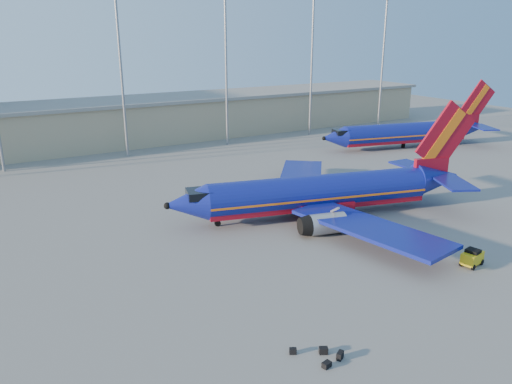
% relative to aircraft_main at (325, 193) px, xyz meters
% --- Properties ---
extents(ground, '(220.00, 220.00, 0.00)m').
position_rel_aircraft_main_xyz_m(ground, '(-6.67, -4.27, -2.82)').
color(ground, slate).
rests_on(ground, ground).
extents(terminal_building, '(122.00, 16.00, 8.50)m').
position_rel_aircraft_main_xyz_m(terminal_building, '(3.33, 53.73, 1.49)').
color(terminal_building, '#9C8B6B').
rests_on(terminal_building, ground).
extents(light_mast_row, '(101.60, 1.60, 28.65)m').
position_rel_aircraft_main_xyz_m(light_mast_row, '(-1.67, 41.73, 14.73)').
color(light_mast_row, gray).
rests_on(light_mast_row, ground).
extents(aircraft_main, '(38.34, 36.42, 13.21)m').
position_rel_aircraft_main_xyz_m(aircraft_main, '(0.00, 0.00, 0.00)').
color(aircraft_main, navy).
rests_on(aircraft_main, ground).
extents(aircraft_second, '(36.18, 16.25, 12.43)m').
position_rel_aircraft_main_xyz_m(aircraft_second, '(37.00, 21.73, 0.03)').
color(aircraft_second, navy).
rests_on(aircraft_second, ground).
extents(baggage_tug, '(2.51, 1.81, 1.64)m').
position_rel_aircraft_main_xyz_m(baggage_tug, '(3.56, -18.03, -1.97)').
color(baggage_tug, gold).
rests_on(baggage_tug, ground).
extents(luggage_pile, '(3.08, 2.85, 0.54)m').
position_rel_aircraft_main_xyz_m(luggage_pile, '(-17.26, -22.27, -2.59)').
color(luggage_pile, black).
rests_on(luggage_pile, ground).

